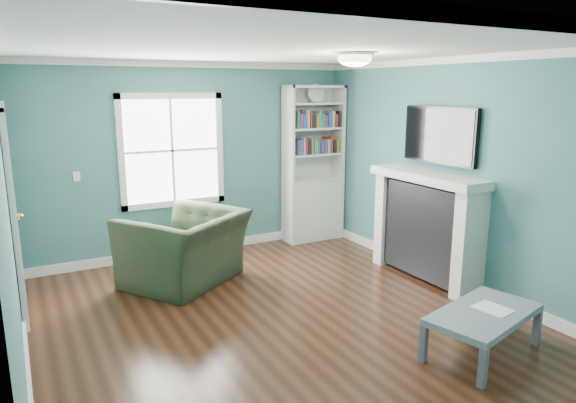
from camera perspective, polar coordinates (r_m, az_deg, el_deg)
name	(u,v)px	position (r m, az deg, el deg)	size (l,w,h in m)	color
floor	(280,320)	(5.23, -0.95, -13.06)	(5.00, 5.00, 0.00)	black
room_walls	(279,162)	(4.77, -1.02, 4.37)	(5.00, 5.00, 5.00)	#366B6B
trim	(279,199)	(4.83, -1.00, 0.31)	(4.50, 5.00, 2.60)	white
window	(172,151)	(6.98, -12.75, 5.54)	(1.40, 0.06, 1.50)	white
bookshelf	(313,179)	(7.71, 2.79, 2.50)	(0.90, 0.35, 2.31)	silver
fireplace	(426,227)	(6.32, 15.13, -2.81)	(0.44, 1.58, 1.30)	black
tv	(440,135)	(6.22, 16.51, 7.08)	(0.06, 1.10, 0.65)	black
door	(13,211)	(5.71, -28.27, -0.97)	(0.12, 0.98, 2.17)	silver
ceiling_fixture	(355,58)	(5.29, 7.43, 15.57)	(0.38, 0.38, 0.15)	white
light_switch	(77,176)	(6.79, -22.42, 2.59)	(0.08, 0.01, 0.12)	white
recliner	(185,237)	(6.13, -11.40, -3.83)	(1.28, 0.83, 1.12)	black
coffee_table	(484,317)	(4.81, 20.92, -11.85)	(1.18, 0.83, 0.39)	#4E545D
paper_sheet	(493,309)	(4.86, 21.80, -10.99)	(0.23, 0.30, 0.00)	white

